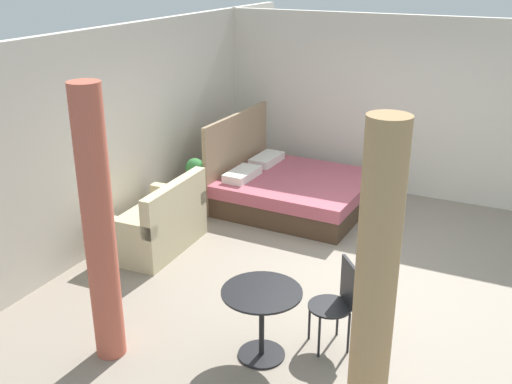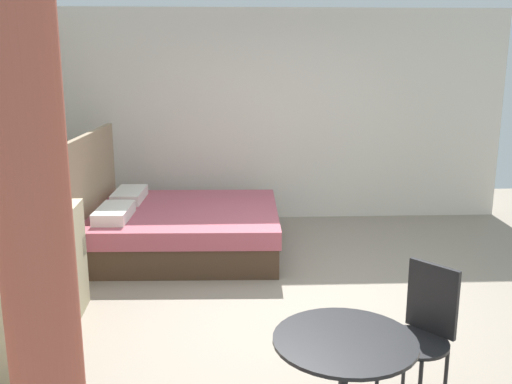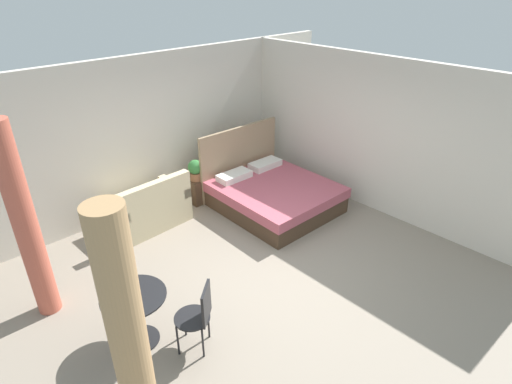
{
  "view_description": "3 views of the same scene",
  "coord_description": "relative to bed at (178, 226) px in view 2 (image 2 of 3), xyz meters",
  "views": [
    {
      "loc": [
        -6.15,
        -1.91,
        3.46
      ],
      "look_at": [
        -0.36,
        0.94,
        0.92
      ],
      "focal_mm": 41.9,
      "sensor_mm": 36.0,
      "label": 1
    },
    {
      "loc": [
        -4.55,
        0.65,
        2.06
      ],
      "look_at": [
        0.23,
        0.44,
        0.94
      ],
      "focal_mm": 39.49,
      "sensor_mm": 36.0,
      "label": 2
    },
    {
      "loc": [
        -3.43,
        -3.43,
        3.88
      ],
      "look_at": [
        0.42,
        0.6,
        0.92
      ],
      "focal_mm": 29.24,
      "sensor_mm": 36.0,
      "label": 3
    }
  ],
  "objects": [
    {
      "name": "curtain_right",
      "position": [
        -3.98,
        0.13,
        0.99
      ],
      "size": [
        0.27,
        0.27,
        2.55
      ],
      "color": "#C15B47",
      "rests_on": "ground"
    },
    {
      "name": "cafe_chair_near_window",
      "position": [
        -2.93,
        -1.73,
        0.24
      ],
      "size": [
        0.58,
        0.58,
        0.88
      ],
      "color": "black",
      "rests_on": "ground"
    },
    {
      "name": "bed",
      "position": [
        0.0,
        0.0,
        0.0
      ],
      "size": [
        1.88,
        2.08,
        1.31
      ],
      "color": "#473323",
      "rests_on": "ground"
    },
    {
      "name": "couch",
      "position": [
        -1.98,
        0.98,
        0.03
      ],
      "size": [
        1.34,
        0.84,
        0.93
      ],
      "color": "beige",
      "rests_on": "ground"
    },
    {
      "name": "vase",
      "position": [
        -0.68,
        1.12,
        0.29
      ],
      "size": [
        0.13,
        0.13,
        0.2
      ],
      "color": "slate",
      "rests_on": "nightstand"
    },
    {
      "name": "nightstand",
      "position": [
        -0.8,
        1.12,
        -0.05
      ],
      "size": [
        0.48,
        0.38,
        0.47
      ],
      "color": "#473323",
      "rests_on": "ground"
    },
    {
      "name": "ground_plane",
      "position": [
        -1.43,
        -1.24,
        -0.29
      ],
      "size": [
        8.6,
        8.84,
        0.02
      ],
      "primitive_type": "cube",
      "color": "gray"
    },
    {
      "name": "balcony_table",
      "position": [
        -3.4,
        -1.16,
        0.2
      ],
      "size": [
        0.73,
        0.73,
        0.69
      ],
      "color": "black",
      "rests_on": "ground"
    },
    {
      "name": "wall_right",
      "position": [
        1.37,
        -1.24,
        1.07
      ],
      "size": [
        0.12,
        5.84,
        2.7
      ],
      "primitive_type": "cube",
      "color": "silver",
      "rests_on": "ground"
    },
    {
      "name": "potted_plant",
      "position": [
        -0.9,
        1.08,
        0.4
      ],
      "size": [
        0.27,
        0.27,
        0.4
      ],
      "color": "#935B3D",
      "rests_on": "nightstand"
    }
  ]
}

